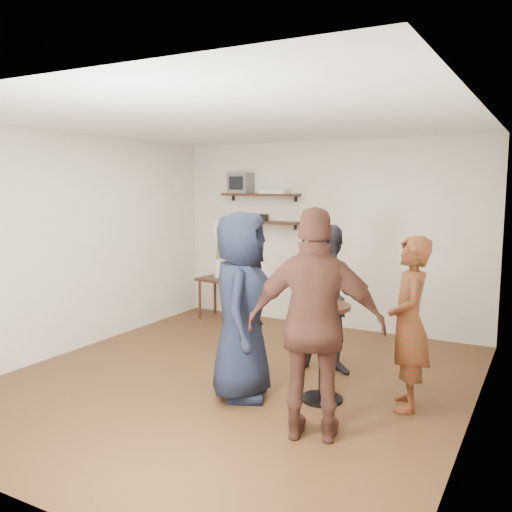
{
  "coord_description": "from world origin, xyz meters",
  "views": [
    {
      "loc": [
        2.77,
        -4.6,
        2.01
      ],
      "look_at": [
        0.02,
        0.4,
        1.25
      ],
      "focal_mm": 38.0,
      "sensor_mm": 36.0,
      "label": 1
    }
  ],
  "objects": [
    {
      "name": "shelf_upper",
      "position": [
        -1.0,
        2.38,
        1.85
      ],
      "size": [
        1.2,
        0.25,
        0.04
      ],
      "primitive_type": "cube",
      "color": "black",
      "rests_on": "room"
    },
    {
      "name": "crt_monitor",
      "position": [
        -1.32,
        2.38,
        2.02
      ],
      "size": [
        0.32,
        0.3,
        0.3
      ],
      "primitive_type": "cube",
      "color": "#59595B",
      "rests_on": "shelf_upper"
    },
    {
      "name": "wine_glass_fl",
      "position": [
        0.91,
        -0.08,
        1.07
      ],
      "size": [
        0.07,
        0.07,
        0.22
      ],
      "color": "silver",
      "rests_on": "drinks_table"
    },
    {
      "name": "wine_glass_bl",
      "position": [
        0.95,
        0.0,
        1.04
      ],
      "size": [
        0.06,
        0.06,
        0.19
      ],
      "color": "silver",
      "rests_on": "drinks_table"
    },
    {
      "name": "power_strip",
      "position": [
        -1.33,
        2.42,
        1.48
      ],
      "size": [
        0.3,
        0.05,
        0.03
      ],
      "primitive_type": "cube",
      "color": "black",
      "rests_on": "shelf_lower"
    },
    {
      "name": "radio",
      "position": [
        -1.0,
        2.38,
        1.52
      ],
      "size": [
        0.22,
        0.1,
        0.1
      ],
      "primitive_type": "cube",
      "color": "black",
      "rests_on": "shelf_lower"
    },
    {
      "name": "wine_glass_fr",
      "position": [
        1.03,
        -0.1,
        1.06
      ],
      "size": [
        0.07,
        0.07,
        0.21
      ],
      "color": "silver",
      "rests_on": "drinks_table"
    },
    {
      "name": "drinks_table",
      "position": [
        0.98,
        -0.06,
        0.59
      ],
      "size": [
        0.5,
        0.5,
        0.92
      ],
      "color": "black",
      "rests_on": "room"
    },
    {
      "name": "wine_glass_br",
      "position": [
        1.0,
        -0.04,
        1.05
      ],
      "size": [
        0.07,
        0.07,
        0.2
      ],
      "color": "silver",
      "rests_on": "drinks_table"
    },
    {
      "name": "room",
      "position": [
        0.0,
        0.0,
        1.3
      ],
      "size": [
        4.58,
        5.08,
        2.68
      ],
      "color": "#422A15",
      "rests_on": "ground"
    },
    {
      "name": "person_dark",
      "position": [
        0.76,
        0.67,
        0.79
      ],
      "size": [
        0.91,
        0.79,
        1.59
      ],
      "primitive_type": "imported",
      "rotation": [
        0.0,
        0.0,
        0.28
      ],
      "color": "black",
      "rests_on": "room"
    },
    {
      "name": "vase_lilies",
      "position": [
        -1.57,
        2.13,
        0.9
      ],
      "size": [
        0.19,
        0.19,
        0.89
      ],
      "rotation": [
        0.0,
        0.0,
        -0.1
      ],
      "color": "silver",
      "rests_on": "side_table"
    },
    {
      "name": "dvd_deck",
      "position": [
        -0.76,
        2.38,
        1.9
      ],
      "size": [
        0.4,
        0.24,
        0.06
      ],
      "primitive_type": "cube",
      "color": "silver",
      "rests_on": "shelf_upper"
    },
    {
      "name": "side_table",
      "position": [
        -1.57,
        2.13,
        0.52
      ],
      "size": [
        0.56,
        0.56,
        0.62
      ],
      "rotation": [
        0.0,
        0.0,
        -0.1
      ],
      "color": "black",
      "rests_on": "room"
    },
    {
      "name": "shelf_lower",
      "position": [
        -1.0,
        2.38,
        1.45
      ],
      "size": [
        1.2,
        0.25,
        0.04
      ],
      "primitive_type": "cube",
      "color": "black",
      "rests_on": "room"
    },
    {
      "name": "person_navy",
      "position": [
        0.27,
        -0.34,
        0.88
      ],
      "size": [
        0.84,
        1.01,
        1.76
      ],
      "primitive_type": "imported",
      "rotation": [
        0.0,
        0.0,
        1.95
      ],
      "color": "black",
      "rests_on": "room"
    },
    {
      "name": "person_brown",
      "position": [
        1.2,
        -0.79,
        0.92
      ],
      "size": [
        1.16,
        0.75,
        1.84
      ],
      "primitive_type": "imported",
      "rotation": [
        0.0,
        0.0,
        3.44
      ],
      "color": "#48281E",
      "rests_on": "room"
    },
    {
      "name": "person_plaid",
      "position": [
        1.7,
        0.16,
        0.78
      ],
      "size": [
        0.52,
        0.65,
        1.56
      ],
      "primitive_type": "imported",
      "rotation": [
        0.0,
        0.0,
        -1.28
      ],
      "color": "red",
      "rests_on": "room"
    }
  ]
}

